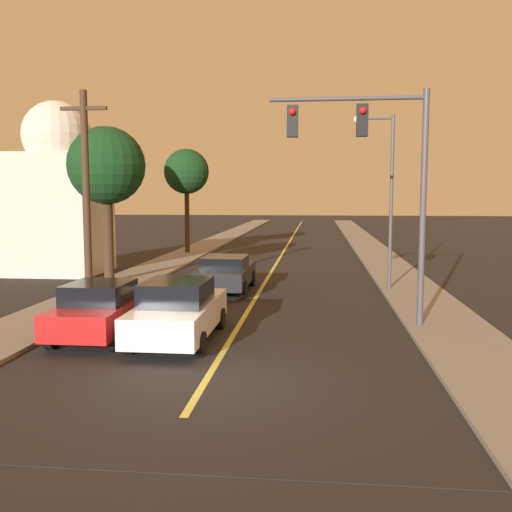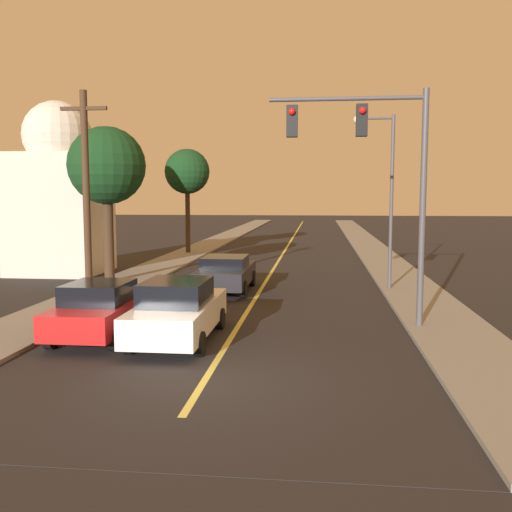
{
  "view_description": "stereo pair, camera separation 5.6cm",
  "coord_description": "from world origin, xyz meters",
  "px_view_note": "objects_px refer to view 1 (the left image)",
  "views": [
    {
      "loc": [
        2.29,
        -11.44,
        3.89
      ],
      "look_at": [
        0.0,
        9.92,
        1.6
      ],
      "focal_mm": 40.0,
      "sensor_mm": 36.0,
      "label": 1
    },
    {
      "loc": [
        2.35,
        -11.43,
        3.89
      ],
      "look_at": [
        0.0,
        9.92,
        1.6
      ],
      "focal_mm": 40.0,
      "sensor_mm": 36.0,
      "label": 2
    }
  ],
  "objects_px": {
    "car_near_lane_second": "(226,273)",
    "utility_pole_left": "(86,195)",
    "car_near_lane_front": "(178,310)",
    "car_outer_lane_front": "(101,310)",
    "domed_building_left": "(59,194)",
    "tree_left_far": "(187,172)",
    "tree_left_near": "(106,167)",
    "traffic_signal_mast": "(376,160)",
    "streetlamp_right": "(382,178)"
  },
  "relations": [
    {
      "from": "utility_pole_left",
      "to": "traffic_signal_mast",
      "type": "bearing_deg",
      "value": -11.62
    },
    {
      "from": "domed_building_left",
      "to": "car_near_lane_front",
      "type": "bearing_deg",
      "value": -54.02
    },
    {
      "from": "streetlamp_right",
      "to": "tree_left_far",
      "type": "height_order",
      "value": "streetlamp_right"
    },
    {
      "from": "streetlamp_right",
      "to": "tree_left_far",
      "type": "xyz_separation_m",
      "value": [
        -11.15,
        13.55,
        0.82
      ]
    },
    {
      "from": "car_outer_lane_front",
      "to": "domed_building_left",
      "type": "height_order",
      "value": "domed_building_left"
    },
    {
      "from": "utility_pole_left",
      "to": "domed_building_left",
      "type": "bearing_deg",
      "value": 120.23
    },
    {
      "from": "traffic_signal_mast",
      "to": "streetlamp_right",
      "type": "bearing_deg",
      "value": 82.03
    },
    {
      "from": "car_near_lane_front",
      "to": "car_outer_lane_front",
      "type": "xyz_separation_m",
      "value": [
        -2.16,
        0.05,
        -0.03
      ]
    },
    {
      "from": "car_near_lane_front",
      "to": "car_outer_lane_front",
      "type": "bearing_deg",
      "value": 178.62
    },
    {
      "from": "car_near_lane_front",
      "to": "streetlamp_right",
      "type": "bearing_deg",
      "value": 54.58
    },
    {
      "from": "car_near_lane_front",
      "to": "tree_left_far",
      "type": "distance_m",
      "value": 23.32
    },
    {
      "from": "car_outer_lane_front",
      "to": "traffic_signal_mast",
      "type": "bearing_deg",
      "value": 15.03
    },
    {
      "from": "utility_pole_left",
      "to": "tree_left_near",
      "type": "relative_size",
      "value": 1.08
    },
    {
      "from": "car_near_lane_front",
      "to": "domed_building_left",
      "type": "distance_m",
      "value": 15.85
    },
    {
      "from": "tree_left_near",
      "to": "streetlamp_right",
      "type": "bearing_deg",
      "value": -2.51
    },
    {
      "from": "car_near_lane_second",
      "to": "utility_pole_left",
      "type": "height_order",
      "value": "utility_pole_left"
    },
    {
      "from": "tree_left_near",
      "to": "tree_left_far",
      "type": "bearing_deg",
      "value": 87.78
    },
    {
      "from": "car_near_lane_second",
      "to": "tree_left_far",
      "type": "height_order",
      "value": "tree_left_far"
    },
    {
      "from": "car_near_lane_front",
      "to": "car_near_lane_second",
      "type": "height_order",
      "value": "car_near_lane_front"
    },
    {
      "from": "tree_left_far",
      "to": "domed_building_left",
      "type": "distance_m",
      "value": 10.73
    },
    {
      "from": "car_outer_lane_front",
      "to": "tree_left_far",
      "type": "bearing_deg",
      "value": 97.01
    },
    {
      "from": "car_near_lane_front",
      "to": "tree_left_near",
      "type": "height_order",
      "value": "tree_left_near"
    },
    {
      "from": "car_near_lane_front",
      "to": "domed_building_left",
      "type": "relative_size",
      "value": 0.55
    },
    {
      "from": "car_outer_lane_front",
      "to": "domed_building_left",
      "type": "xyz_separation_m",
      "value": [
        -6.97,
        12.52,
        3.19
      ]
    },
    {
      "from": "tree_left_far",
      "to": "traffic_signal_mast",
      "type": "bearing_deg",
      "value": -63.28
    },
    {
      "from": "car_near_lane_second",
      "to": "streetlamp_right",
      "type": "bearing_deg",
      "value": 7.59
    },
    {
      "from": "car_near_lane_second",
      "to": "utility_pole_left",
      "type": "distance_m",
      "value": 6.52
    },
    {
      "from": "traffic_signal_mast",
      "to": "domed_building_left",
      "type": "bearing_deg",
      "value": 143.93
    },
    {
      "from": "traffic_signal_mast",
      "to": "tree_left_near",
      "type": "height_order",
      "value": "traffic_signal_mast"
    },
    {
      "from": "car_outer_lane_front",
      "to": "car_near_lane_second",
      "type": "bearing_deg",
      "value": 74.73
    },
    {
      "from": "car_near_lane_front",
      "to": "utility_pole_left",
      "type": "relative_size",
      "value": 0.64
    },
    {
      "from": "car_near_lane_front",
      "to": "tree_left_near",
      "type": "distance_m",
      "value": 11.58
    },
    {
      "from": "utility_pole_left",
      "to": "tree_left_near",
      "type": "distance_m",
      "value": 5.58
    },
    {
      "from": "car_near_lane_second",
      "to": "tree_left_far",
      "type": "xyz_separation_m",
      "value": [
        -4.9,
        14.38,
        4.63
      ]
    },
    {
      "from": "car_near_lane_second",
      "to": "car_near_lane_front",
      "type": "bearing_deg",
      "value": -90.0
    },
    {
      "from": "traffic_signal_mast",
      "to": "car_near_lane_front",
      "type": "bearing_deg",
      "value": -158.83
    },
    {
      "from": "car_near_lane_second",
      "to": "tree_left_far",
      "type": "bearing_deg",
      "value": 108.81
    },
    {
      "from": "car_near_lane_second",
      "to": "domed_building_left",
      "type": "distance_m",
      "value": 10.72
    },
    {
      "from": "utility_pole_left",
      "to": "domed_building_left",
      "type": "relative_size",
      "value": 0.85
    },
    {
      "from": "car_outer_lane_front",
      "to": "streetlamp_right",
      "type": "height_order",
      "value": "streetlamp_right"
    },
    {
      "from": "car_near_lane_front",
      "to": "domed_building_left",
      "type": "xyz_separation_m",
      "value": [
        -9.12,
        12.57,
        3.16
      ]
    },
    {
      "from": "car_near_lane_front",
      "to": "domed_building_left",
      "type": "bearing_deg",
      "value": 125.98
    },
    {
      "from": "tree_left_far",
      "to": "car_near_lane_second",
      "type": "bearing_deg",
      "value": -71.19
    },
    {
      "from": "car_near_lane_front",
      "to": "traffic_signal_mast",
      "type": "xyz_separation_m",
      "value": [
        5.31,
        2.06,
        4.09
      ]
    },
    {
      "from": "traffic_signal_mast",
      "to": "streetlamp_right",
      "type": "relative_size",
      "value": 0.97
    },
    {
      "from": "car_outer_lane_front",
      "to": "tree_left_near",
      "type": "xyz_separation_m",
      "value": [
        -3.25,
        9.25,
        4.32
      ]
    },
    {
      "from": "traffic_signal_mast",
      "to": "utility_pole_left",
      "type": "height_order",
      "value": "utility_pole_left"
    },
    {
      "from": "car_outer_lane_front",
      "to": "utility_pole_left",
      "type": "height_order",
      "value": "utility_pole_left"
    },
    {
      "from": "traffic_signal_mast",
      "to": "car_outer_lane_front",
      "type": "bearing_deg",
      "value": -164.97
    },
    {
      "from": "car_near_lane_front",
      "to": "traffic_signal_mast",
      "type": "distance_m",
      "value": 7.01
    }
  ]
}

